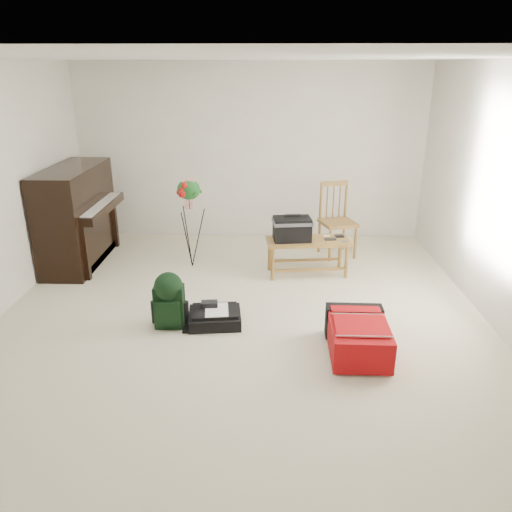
{
  "coord_description": "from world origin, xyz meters",
  "views": [
    {
      "loc": [
        0.27,
        -4.5,
        2.43
      ],
      "look_at": [
        0.14,
        0.35,
        0.57
      ],
      "focal_mm": 35.0,
      "sensor_mm": 36.0,
      "label": 1
    }
  ],
  "objects_px": {
    "black_duffel": "(215,317)",
    "flower_stand": "(190,224)",
    "green_backpack": "(169,298)",
    "dining_chair": "(338,221)",
    "piano": "(78,218)",
    "red_suitcase": "(357,333)",
    "bench": "(297,232)"
  },
  "relations": [
    {
      "from": "dining_chair",
      "to": "black_duffel",
      "type": "height_order",
      "value": "dining_chair"
    },
    {
      "from": "red_suitcase",
      "to": "flower_stand",
      "type": "height_order",
      "value": "flower_stand"
    },
    {
      "from": "black_duffel",
      "to": "red_suitcase",
      "type": "bearing_deg",
      "value": -25.24
    },
    {
      "from": "red_suitcase",
      "to": "black_duffel",
      "type": "height_order",
      "value": "red_suitcase"
    },
    {
      "from": "black_duffel",
      "to": "flower_stand",
      "type": "xyz_separation_m",
      "value": [
        -0.45,
        1.53,
        0.49
      ]
    },
    {
      "from": "black_duffel",
      "to": "green_backpack",
      "type": "bearing_deg",
      "value": -177.64
    },
    {
      "from": "piano",
      "to": "green_backpack",
      "type": "xyz_separation_m",
      "value": [
        1.49,
        -1.73,
        -0.28
      ]
    },
    {
      "from": "black_duffel",
      "to": "green_backpack",
      "type": "relative_size",
      "value": 0.97
    },
    {
      "from": "bench",
      "to": "green_backpack",
      "type": "relative_size",
      "value": 1.82
    },
    {
      "from": "piano",
      "to": "bench",
      "type": "height_order",
      "value": "piano"
    },
    {
      "from": "black_duffel",
      "to": "flower_stand",
      "type": "bearing_deg",
      "value": 100.36
    },
    {
      "from": "dining_chair",
      "to": "flower_stand",
      "type": "height_order",
      "value": "flower_stand"
    },
    {
      "from": "bench",
      "to": "dining_chair",
      "type": "distance_m",
      "value": 0.92
    },
    {
      "from": "flower_stand",
      "to": "bench",
      "type": "bearing_deg",
      "value": -14.55
    },
    {
      "from": "dining_chair",
      "to": "green_backpack",
      "type": "relative_size",
      "value": 1.73
    },
    {
      "from": "bench",
      "to": "flower_stand",
      "type": "distance_m",
      "value": 1.35
    },
    {
      "from": "red_suitcase",
      "to": "green_backpack",
      "type": "distance_m",
      "value": 1.82
    },
    {
      "from": "piano",
      "to": "red_suitcase",
      "type": "height_order",
      "value": "piano"
    },
    {
      "from": "piano",
      "to": "green_backpack",
      "type": "bearing_deg",
      "value": -49.28
    },
    {
      "from": "bench",
      "to": "green_backpack",
      "type": "xyz_separation_m",
      "value": [
        -1.31,
        -1.38,
        -0.23
      ]
    },
    {
      "from": "bench",
      "to": "black_duffel",
      "type": "relative_size",
      "value": 1.88
    },
    {
      "from": "piano",
      "to": "dining_chair",
      "type": "bearing_deg",
      "value": 5.91
    },
    {
      "from": "bench",
      "to": "flower_stand",
      "type": "relative_size",
      "value": 0.89
    },
    {
      "from": "flower_stand",
      "to": "red_suitcase",
      "type": "bearing_deg",
      "value": -53.24
    },
    {
      "from": "piano",
      "to": "red_suitcase",
      "type": "bearing_deg",
      "value": -33.13
    },
    {
      "from": "red_suitcase",
      "to": "black_duffel",
      "type": "xyz_separation_m",
      "value": [
        -1.34,
        0.46,
        -0.09
      ]
    },
    {
      "from": "piano",
      "to": "green_backpack",
      "type": "distance_m",
      "value": 2.3
    },
    {
      "from": "dining_chair",
      "to": "green_backpack",
      "type": "distance_m",
      "value": 2.82
    },
    {
      "from": "bench",
      "to": "black_duffel",
      "type": "bearing_deg",
      "value": -130.28
    },
    {
      "from": "piano",
      "to": "flower_stand",
      "type": "distance_m",
      "value": 1.48
    },
    {
      "from": "bench",
      "to": "green_backpack",
      "type": "height_order",
      "value": "bench"
    },
    {
      "from": "red_suitcase",
      "to": "green_backpack",
      "type": "relative_size",
      "value": 1.33
    }
  ]
}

